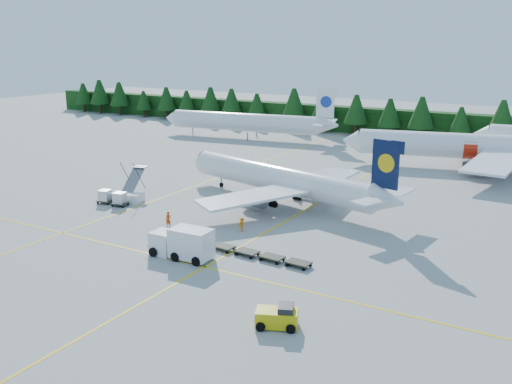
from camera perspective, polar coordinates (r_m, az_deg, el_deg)
The scene contains 16 objects.
ground at distance 64.01m, azimuth -6.39°, elevation -4.68°, with size 320.00×320.00×0.00m, color #9A9B95.
taxi_stripe_a at distance 87.40m, azimuth -5.91°, elevation 0.67°, with size 0.25×120.00×0.01m, color yellow.
taxi_stripe_b at distance 77.56m, azimuth 6.09°, elevation -1.17°, with size 0.25×120.00×0.01m, color yellow.
taxi_stripe_cross at distance 59.64m, azimuth -9.86°, elevation -6.29°, with size 80.00×0.25×0.01m, color yellow.
treeline_hedge at distance 136.31m, azimuth 14.78°, elevation 6.65°, with size 220.00×4.00×6.00m, color black.
airliner_navy at distance 77.81m, azimuth 1.90°, elevation 1.36°, with size 35.43×28.79×10.50m.
airliner_red at distance 104.19m, azimuth 20.21°, elevation 4.29°, with size 43.22×35.15×12.77m.
airliner_far_left at distance 129.72m, azimuth -1.69°, elevation 7.06°, with size 40.76×9.23×11.89m.
airstairs at distance 80.33m, azimuth -12.76°, elevation -0.24°, with size 4.97×6.74×4.10m.
service_truck at distance 58.31m, azimuth -7.48°, elevation -5.04°, with size 6.73×2.68×3.21m.
baggage_tug at distance 44.75m, azimuth 2.21°, elevation -12.35°, with size 3.63×2.83×1.72m.
dolly_train at distance 58.00m, azimuth 0.36°, elevation -6.22°, with size 11.30×1.69×0.14m.
uld_pair at distance 78.76m, azimuth -14.17°, elevation -0.50°, with size 4.93×1.98×1.57m.
crew_a at distance 67.92m, azimuth -8.76°, elevation -2.75°, with size 0.70×0.46×1.93m, color #DF3D04.
crew_b at distance 59.85m, azimuth -10.50°, elevation -5.41°, with size 0.81×0.63×1.66m, color #FF4705.
crew_c at distance 65.87m, azimuth -1.41°, elevation -3.28°, with size 0.66×0.45×1.60m, color orange.
Camera 1 is at (36.57, -48.03, 21.30)m, focal length 40.00 mm.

